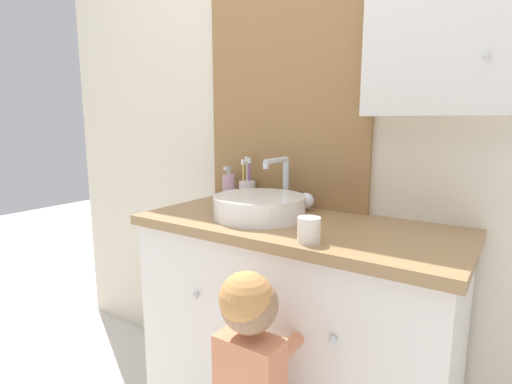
{
  "coord_description": "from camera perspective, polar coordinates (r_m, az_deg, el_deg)",
  "views": [
    {
      "loc": [
        0.64,
        -0.85,
        1.23
      ],
      "look_at": [
        -0.13,
        0.29,
        0.98
      ],
      "focal_mm": 28.0,
      "sensor_mm": 36.0,
      "label": 1
    }
  ],
  "objects": [
    {
      "name": "drinking_cup",
      "position": [
        1.16,
        7.57,
        -5.4
      ],
      "size": [
        0.07,
        0.07,
        0.08
      ],
      "primitive_type": "cylinder",
      "color": "silver",
      "rests_on": "vanity_counter"
    },
    {
      "name": "soap_dispenser",
      "position": [
        1.76,
        -3.89,
        0.73
      ],
      "size": [
        0.06,
        0.06,
        0.15
      ],
      "color": "#CCA3BC",
      "rests_on": "vanity_counter"
    },
    {
      "name": "sink_basin",
      "position": [
        1.45,
        0.71,
        -1.92
      ],
      "size": [
        0.33,
        0.39,
        0.21
      ],
      "color": "white",
      "rests_on": "vanity_counter"
    },
    {
      "name": "wall_back",
      "position": [
        1.6,
        11.23,
        11.63
      ],
      "size": [
        3.2,
        0.18,
        2.5
      ],
      "color": "beige",
      "rests_on": "ground_plane"
    },
    {
      "name": "vanity_counter",
      "position": [
        1.57,
        5.4,
        -19.94
      ],
      "size": [
        1.13,
        0.51,
        0.88
      ],
      "color": "silver",
      "rests_on": "ground_plane"
    },
    {
      "name": "toothbrush_holder",
      "position": [
        1.72,
        -1.26,
        0.22
      ],
      "size": [
        0.07,
        0.07,
        0.2
      ],
      "color": "silver",
      "rests_on": "vanity_counter"
    }
  ]
}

